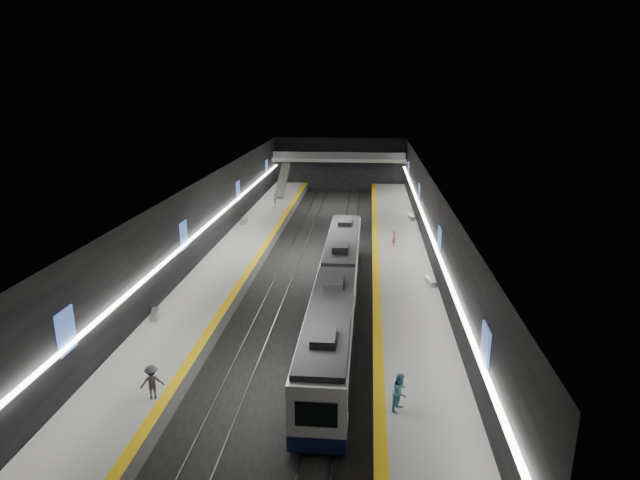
# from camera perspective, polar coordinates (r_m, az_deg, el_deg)

# --- Properties ---
(ground) EXTENTS (70.00, 70.00, 0.00)m
(ground) POSITION_cam_1_polar(r_m,az_deg,el_deg) (50.14, -0.16, -2.23)
(ground) COLOR black
(ground) RESTS_ON ground
(ceiling) EXTENTS (20.00, 70.00, 0.04)m
(ceiling) POSITION_cam_1_polar(r_m,az_deg,el_deg) (48.18, -0.16, 6.82)
(ceiling) COLOR beige
(ceiling) RESTS_ON wall_left
(wall_left) EXTENTS (0.04, 70.00, 8.00)m
(wall_left) POSITION_cam_1_polar(r_m,az_deg,el_deg) (50.90, -11.45, 2.41)
(wall_left) COLOR black
(wall_left) RESTS_ON ground
(wall_right) EXTENTS (0.04, 70.00, 8.00)m
(wall_right) POSITION_cam_1_polar(r_m,az_deg,el_deg) (49.11, 11.54, 1.90)
(wall_right) COLOR black
(wall_right) RESTS_ON ground
(wall_back) EXTENTS (20.00, 0.04, 8.00)m
(wall_back) POSITION_cam_1_polar(r_m,az_deg,el_deg) (83.29, 2.13, 8.10)
(wall_back) COLOR black
(wall_back) RESTS_ON ground
(platform_left) EXTENTS (5.00, 70.00, 1.00)m
(platform_left) POSITION_cam_1_polar(r_m,az_deg,el_deg) (51.20, -8.54, -1.43)
(platform_left) COLOR slate
(platform_left) RESTS_ON ground
(tile_surface_left) EXTENTS (5.00, 70.00, 0.02)m
(tile_surface_left) POSITION_cam_1_polar(r_m,az_deg,el_deg) (51.05, -8.57, -0.89)
(tile_surface_left) COLOR #A5A5A0
(tile_surface_left) RESTS_ON platform_left
(tactile_strip_left) EXTENTS (0.60, 70.00, 0.02)m
(tactile_strip_left) POSITION_cam_1_polar(r_m,az_deg,el_deg) (50.57, -6.15, -0.95)
(tactile_strip_left) COLOR yellow
(tactile_strip_left) RESTS_ON platform_left
(platform_right) EXTENTS (5.00, 70.00, 1.00)m
(platform_right) POSITION_cam_1_polar(r_m,az_deg,el_deg) (49.87, 8.46, -1.92)
(platform_right) COLOR slate
(platform_right) RESTS_ON ground
(tile_surface_right) EXTENTS (5.00, 70.00, 0.02)m
(tile_surface_right) POSITION_cam_1_polar(r_m,az_deg,el_deg) (49.71, 8.48, -1.36)
(tile_surface_right) COLOR #A5A5A0
(tile_surface_right) RESTS_ON platform_right
(tactile_strip_right) EXTENTS (0.60, 70.00, 0.02)m
(tactile_strip_right) POSITION_cam_1_polar(r_m,az_deg,el_deg) (49.63, 5.95, -1.28)
(tactile_strip_right) COLOR yellow
(tactile_strip_right) RESTS_ON platform_right
(rails) EXTENTS (6.52, 70.00, 0.12)m
(rails) POSITION_cam_1_polar(r_m,az_deg,el_deg) (50.12, -0.16, -2.17)
(rails) COLOR gray
(rails) RESTS_ON ground
(train) EXTENTS (2.69, 30.04, 3.60)m
(train) POSITION_cam_1_polar(r_m,az_deg,el_deg) (37.50, 1.86, -5.25)
(train) COLOR #0F143A
(train) RESTS_ON ground
(ad_posters) EXTENTS (19.94, 53.50, 2.20)m
(ad_posters) POSITION_cam_1_polar(r_m,az_deg,el_deg) (49.85, -0.05, 3.04)
(ad_posters) COLOR #3F63BF
(ad_posters) RESTS_ON wall_left
(cove_light_left) EXTENTS (0.25, 68.60, 0.12)m
(cove_light_left) POSITION_cam_1_polar(r_m,az_deg,el_deg) (50.90, -11.22, 2.19)
(cove_light_left) COLOR white
(cove_light_left) RESTS_ON wall_left
(cove_light_right) EXTENTS (0.25, 68.60, 0.12)m
(cove_light_right) POSITION_cam_1_polar(r_m,az_deg,el_deg) (49.14, 11.30, 1.68)
(cove_light_right) COLOR white
(cove_light_right) RESTS_ON wall_right
(mezzanine_bridge) EXTENTS (20.00, 3.00, 1.50)m
(mezzanine_bridge) POSITION_cam_1_polar(r_m,az_deg,el_deg) (81.10, 2.06, 8.62)
(mezzanine_bridge) COLOR gray
(mezzanine_bridge) RESTS_ON wall_left
(escalator) EXTENTS (1.20, 7.50, 3.92)m
(escalator) POSITION_cam_1_polar(r_m,az_deg,el_deg) (75.42, -4.00, 6.35)
(escalator) COLOR #99999E
(escalator) RESTS_ON platform_left
(bench_left_near) EXTENTS (0.88, 1.70, 0.40)m
(bench_left_near) POSITION_cam_1_polar(r_m,az_deg,el_deg) (37.59, -17.22, -7.61)
(bench_left_near) COLOR #99999E
(bench_left_near) RESTS_ON platform_left
(bench_left_far) EXTENTS (0.72, 1.99, 0.48)m
(bench_left_far) POSITION_cam_1_polar(r_m,az_deg,el_deg) (60.29, -8.10, 2.05)
(bench_left_far) COLOR #99999E
(bench_left_far) RESTS_ON platform_left
(bench_right_near) EXTENTS (0.82, 1.80, 0.42)m
(bench_right_near) POSITION_cam_1_polar(r_m,az_deg,el_deg) (42.51, 11.72, -4.35)
(bench_right_near) COLOR #99999E
(bench_right_near) RESTS_ON platform_right
(bench_right_far) EXTENTS (0.75, 1.89, 0.45)m
(bench_right_far) POSITION_cam_1_polar(r_m,az_deg,el_deg) (62.17, 9.73, 2.40)
(bench_right_far) COLOR #99999E
(bench_right_far) RESTS_ON platform_right
(passenger_right_a) EXTENTS (0.52, 0.66, 1.60)m
(passenger_right_a) POSITION_cam_1_polar(r_m,az_deg,el_deg) (51.32, 7.89, 0.16)
(passenger_right_a) COLOR #CA4B5F
(passenger_right_a) RESTS_ON platform_right
(passenger_right_b) EXTENTS (1.10, 1.18, 1.93)m
(passenger_right_b) POSITION_cam_1_polar(r_m,az_deg,el_deg) (26.58, 8.57, -15.75)
(passenger_right_b) COLOR teal
(passenger_right_b) RESTS_ON platform_right
(passenger_left_a) EXTENTS (0.82, 1.19, 1.88)m
(passenger_left_a) POSITION_cam_1_polar(r_m,az_deg,el_deg) (66.87, -4.83, 4.19)
(passenger_left_a) COLOR beige
(passenger_left_a) RESTS_ON platform_left
(passenger_left_b) EXTENTS (1.32, 1.04, 1.79)m
(passenger_left_b) POSITION_cam_1_polar(r_m,az_deg,el_deg) (28.41, -17.48, -14.27)
(passenger_left_b) COLOR #46454D
(passenger_left_b) RESTS_ON platform_left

